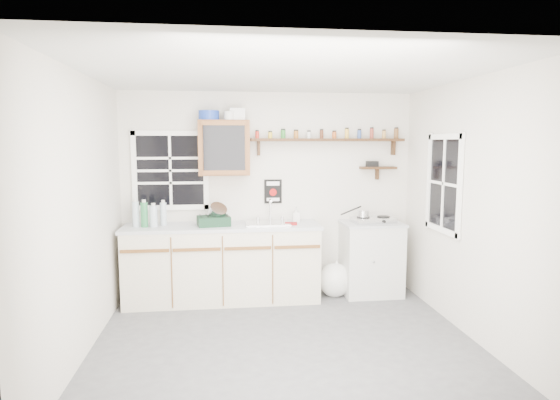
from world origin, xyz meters
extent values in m
cube|color=#48484A|center=(0.00, 0.00, -0.01)|extent=(3.60, 3.20, 0.02)
cube|color=silver|center=(0.00, 0.00, 2.51)|extent=(3.60, 3.20, 0.02)
cube|color=beige|center=(-1.81, 0.00, 1.25)|extent=(0.02, 3.20, 2.50)
cube|color=beige|center=(1.81, 0.00, 1.25)|extent=(0.02, 3.20, 2.50)
cube|color=beige|center=(0.00, 1.61, 1.25)|extent=(3.60, 0.02, 2.50)
cube|color=beige|center=(0.00, -1.61, 1.25)|extent=(3.60, 0.02, 2.50)
cube|color=beige|center=(-0.58, 1.30, 0.44)|extent=(2.27, 0.60, 0.88)
cube|color=#ABAFB3|center=(-0.58, 1.30, 0.90)|extent=(2.31, 0.62, 0.04)
cube|color=brown|center=(-1.44, 0.99, 0.70)|extent=(0.53, 0.02, 0.03)
cube|color=brown|center=(-0.87, 0.99, 0.70)|extent=(0.53, 0.02, 0.03)
cube|color=brown|center=(-0.30, 0.99, 0.70)|extent=(0.53, 0.02, 0.03)
cube|color=brown|center=(0.27, 0.99, 0.70)|extent=(0.53, 0.02, 0.03)
cube|color=silver|center=(1.25, 1.33, 0.44)|extent=(0.70, 0.55, 0.88)
cube|color=#ABAFB3|center=(1.25, 1.33, 0.90)|extent=(0.73, 0.57, 0.03)
cube|color=silver|center=(-0.05, 1.30, 0.93)|extent=(0.52, 0.44, 0.03)
cylinder|color=silver|center=(0.00, 1.46, 1.06)|extent=(0.02, 0.02, 0.28)
cylinder|color=silver|center=(0.00, 1.40, 1.19)|extent=(0.02, 0.14, 0.02)
cube|color=#5D3117|center=(-0.55, 1.45, 1.82)|extent=(0.60, 0.30, 0.65)
cube|color=black|center=(-0.55, 1.29, 1.82)|extent=(0.48, 0.02, 0.52)
cylinder|color=#17349B|center=(-0.72, 1.45, 2.21)|extent=(0.24, 0.24, 0.11)
cube|color=silver|center=(-0.39, 1.45, 2.22)|extent=(0.18, 0.15, 0.14)
cylinder|color=silver|center=(-0.49, 1.40, 2.20)|extent=(0.12, 0.12, 0.10)
cube|color=black|center=(0.73, 1.51, 1.92)|extent=(1.91, 0.18, 0.04)
cube|color=black|center=(-0.13, 1.55, 1.82)|extent=(0.03, 0.10, 0.18)
cube|color=black|center=(1.58, 1.55, 1.82)|extent=(0.03, 0.10, 0.18)
cylinder|color=red|center=(-0.15, 1.51, 1.98)|extent=(0.05, 0.05, 0.08)
cylinder|color=black|center=(-0.15, 1.51, 2.03)|extent=(0.04, 0.04, 0.02)
cylinder|color=gold|center=(0.01, 1.51, 1.97)|extent=(0.05, 0.05, 0.07)
cylinder|color=black|center=(0.01, 1.51, 2.02)|extent=(0.05, 0.05, 0.02)
cylinder|color=#267226|center=(0.17, 1.51, 1.99)|extent=(0.06, 0.06, 0.10)
cylinder|color=black|center=(0.17, 1.51, 2.04)|extent=(0.05, 0.05, 0.02)
cylinder|color=#99591E|center=(0.33, 1.51, 1.98)|extent=(0.06, 0.06, 0.09)
cylinder|color=black|center=(0.33, 1.51, 2.04)|extent=(0.05, 0.05, 0.02)
cylinder|color=silver|center=(0.49, 1.51, 1.98)|extent=(0.05, 0.05, 0.08)
cylinder|color=black|center=(0.49, 1.51, 2.03)|extent=(0.04, 0.04, 0.02)
cylinder|color=#4C2614|center=(0.65, 1.51, 1.99)|extent=(0.04, 0.04, 0.10)
cylinder|color=black|center=(0.65, 1.51, 2.04)|extent=(0.04, 0.04, 0.02)
cylinder|color=#B24C19|center=(0.80, 1.51, 1.98)|extent=(0.05, 0.05, 0.08)
cylinder|color=black|center=(0.80, 1.51, 2.03)|extent=(0.05, 0.05, 0.02)
cylinder|color=gold|center=(0.96, 1.51, 2.00)|extent=(0.05, 0.05, 0.12)
cylinder|color=black|center=(0.96, 1.51, 2.06)|extent=(0.04, 0.04, 0.02)
cylinder|color=#334C8C|center=(1.12, 1.51, 1.99)|extent=(0.05, 0.05, 0.10)
cylinder|color=black|center=(1.12, 1.51, 2.05)|extent=(0.04, 0.04, 0.02)
cylinder|color=maroon|center=(1.28, 1.51, 2.00)|extent=(0.05, 0.05, 0.12)
cylinder|color=black|center=(1.28, 1.51, 2.07)|extent=(0.04, 0.04, 0.02)
cylinder|color=#BF8C3F|center=(1.44, 1.51, 1.99)|extent=(0.05, 0.05, 0.10)
cylinder|color=black|center=(1.44, 1.51, 2.04)|extent=(0.04, 0.04, 0.02)
cylinder|color=brown|center=(1.60, 1.51, 2.00)|extent=(0.06, 0.06, 0.12)
cylinder|color=black|center=(1.60, 1.51, 2.07)|extent=(0.05, 0.05, 0.02)
cube|color=black|center=(1.38, 1.52, 1.57)|extent=(0.45, 0.15, 0.03)
cube|color=black|center=(1.38, 1.56, 1.49)|extent=(0.03, 0.08, 0.14)
cube|color=black|center=(1.30, 1.52, 1.62)|extent=(0.14, 0.10, 0.07)
cube|color=black|center=(0.05, 1.59, 1.28)|extent=(0.22, 0.01, 0.30)
cube|color=white|center=(0.05, 1.58, 1.38)|extent=(0.16, 0.00, 0.05)
cylinder|color=#A50C0C|center=(0.05, 1.58, 1.27)|extent=(0.09, 0.01, 0.09)
cube|color=white|center=(0.05, 1.58, 1.18)|extent=(0.16, 0.00, 0.04)
cube|color=black|center=(-1.20, 1.59, 1.55)|extent=(0.85, 0.02, 0.90)
cube|color=white|center=(-1.20, 1.59, 1.55)|extent=(0.93, 0.03, 0.98)
cube|color=black|center=(1.79, 0.55, 1.45)|extent=(0.02, 0.70, 1.00)
cube|color=white|center=(1.79, 0.55, 1.45)|extent=(0.03, 0.78, 1.08)
cylinder|color=#A9BBC6|center=(-1.57, 1.29, 1.07)|extent=(0.08, 0.08, 0.29)
cylinder|color=silver|center=(-1.57, 1.29, 1.23)|extent=(0.04, 0.04, 0.03)
cylinder|color=#246D3A|center=(-1.47, 1.26, 1.06)|extent=(0.08, 0.08, 0.29)
cylinder|color=silver|center=(-1.47, 1.26, 1.22)|extent=(0.04, 0.04, 0.03)
cylinder|color=#A9BBC6|center=(-1.37, 1.26, 1.04)|extent=(0.09, 0.09, 0.25)
cylinder|color=silver|center=(-1.37, 1.26, 1.18)|extent=(0.05, 0.05, 0.03)
cylinder|color=#A9BBC6|center=(-1.27, 1.36, 1.05)|extent=(0.07, 0.07, 0.27)
cylinder|color=silver|center=(-1.27, 1.36, 1.20)|extent=(0.04, 0.04, 0.03)
cube|color=black|center=(-0.68, 1.27, 0.98)|extent=(0.41, 0.33, 0.11)
cylinder|color=silver|center=(-0.64, 1.27, 1.09)|extent=(0.29, 0.30, 0.22)
imported|color=white|center=(0.31, 1.38, 1.01)|extent=(0.09, 0.09, 0.19)
cube|color=maroon|center=(0.23, 1.22, 0.93)|extent=(0.16, 0.14, 0.02)
cube|color=silver|center=(1.26, 1.31, 0.94)|extent=(0.54, 0.33, 0.06)
cylinder|color=black|center=(1.13, 1.31, 0.98)|extent=(0.16, 0.16, 0.01)
cylinder|color=black|center=(1.39, 1.31, 0.98)|extent=(0.16, 0.16, 0.01)
cylinder|color=silver|center=(1.13, 1.31, 1.02)|extent=(0.14, 0.14, 0.09)
cylinder|color=black|center=(1.00, 1.37, 1.05)|extent=(0.22, 0.19, 0.14)
ellipsoid|color=white|center=(0.79, 1.30, 0.20)|extent=(0.41, 0.37, 0.43)
cone|color=white|center=(0.81, 1.30, 0.39)|extent=(0.12, 0.12, 0.12)
camera|label=1|loc=(-0.56, -4.19, 1.88)|focal=30.00mm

